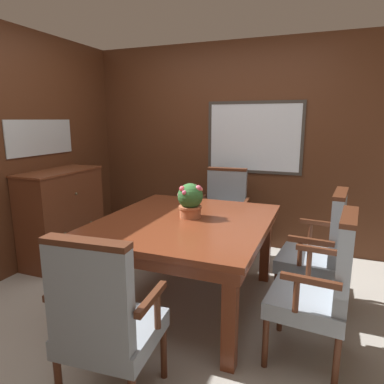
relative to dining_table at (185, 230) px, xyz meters
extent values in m
plane|color=#A39E93|center=(-0.11, -0.27, -0.65)|extent=(14.00, 14.00, 0.00)
cube|color=#4C2816|center=(-0.11, 1.61, 0.57)|extent=(7.20, 0.06, 2.45)
cube|color=white|center=(0.24, 1.57, 0.69)|extent=(1.06, 0.01, 0.78)
cube|color=#38332D|center=(0.24, 1.56, 1.09)|extent=(1.13, 0.02, 0.04)
cube|color=#38332D|center=(0.24, 1.56, 0.28)|extent=(1.13, 0.02, 0.03)
cube|color=#38332D|center=(-0.31, 1.56, 0.69)|extent=(0.04, 0.02, 0.78)
cube|color=#38332D|center=(0.79, 1.56, 0.69)|extent=(0.03, 0.02, 0.78)
cube|color=#B2BCC1|center=(-1.82, 0.35, 0.71)|extent=(0.01, 0.91, 0.37)
cube|color=maroon|center=(-0.57, -0.66, -0.30)|extent=(0.09, 0.09, 0.70)
cube|color=maroon|center=(0.57, -0.66, -0.30)|extent=(0.09, 0.09, 0.70)
cube|color=maroon|center=(-0.57, 0.66, -0.30)|extent=(0.09, 0.09, 0.70)
cube|color=maroon|center=(0.57, 0.66, -0.30)|extent=(0.09, 0.09, 0.70)
cube|color=maroon|center=(0.00, 0.00, 0.00)|extent=(1.28, 1.47, 0.09)
cube|color=maroon|center=(0.00, 0.00, 0.07)|extent=(1.34, 1.53, 0.04)
cylinder|color=#472314|center=(0.81, -0.13, -0.48)|extent=(0.04, 0.04, 0.34)
cylinder|color=#472314|center=(0.77, -0.56, -0.48)|extent=(0.04, 0.04, 0.34)
cylinder|color=#472314|center=(1.23, -0.17, -0.48)|extent=(0.04, 0.04, 0.34)
cylinder|color=#472314|center=(1.19, -0.60, -0.48)|extent=(0.04, 0.04, 0.34)
cube|color=gray|center=(1.00, -0.36, -0.25)|extent=(0.52, 0.53, 0.11)
cube|color=gray|center=(1.20, -0.38, 0.07)|extent=(0.12, 0.45, 0.52)
cube|color=#472314|center=(1.20, -0.38, 0.34)|extent=(0.13, 0.46, 0.03)
cylinder|color=#472314|center=(0.99, -0.11, -0.09)|extent=(0.04, 0.04, 0.21)
cube|color=#472314|center=(1.06, -0.11, 0.01)|extent=(0.34, 0.07, 0.04)
cylinder|color=#472314|center=(0.94, -0.61, -0.09)|extent=(0.04, 0.04, 0.21)
cube|color=#472314|center=(1.01, -0.62, 0.01)|extent=(0.34, 0.07, 0.04)
cylinder|color=#472314|center=(-0.18, 0.82, -0.48)|extent=(0.04, 0.04, 0.34)
cylinder|color=#472314|center=(0.25, 0.85, -0.48)|extent=(0.04, 0.04, 0.34)
cylinder|color=#472314|center=(-0.21, 1.24, -0.48)|extent=(0.04, 0.04, 0.34)
cylinder|color=#472314|center=(0.22, 1.27, -0.48)|extent=(0.04, 0.04, 0.34)
cube|color=gray|center=(0.02, 1.05, -0.25)|extent=(0.52, 0.51, 0.11)
cube|color=gray|center=(0.01, 1.24, 0.07)|extent=(0.45, 0.11, 0.52)
cube|color=#472314|center=(0.01, 1.24, 0.34)|extent=(0.45, 0.12, 0.03)
cylinder|color=#472314|center=(-0.23, 0.99, -0.09)|extent=(0.04, 0.04, 0.21)
cube|color=#472314|center=(-0.24, 1.07, 0.01)|extent=(0.06, 0.33, 0.04)
cylinder|color=#472314|center=(0.27, 1.03, -0.09)|extent=(0.04, 0.04, 0.21)
cube|color=#472314|center=(0.27, 1.10, 0.01)|extent=(0.06, 0.33, 0.04)
cylinder|color=#472314|center=(0.79, 0.55, -0.48)|extent=(0.04, 0.04, 0.34)
cylinder|color=#472314|center=(0.75, 0.12, -0.48)|extent=(0.04, 0.04, 0.34)
cylinder|color=#472314|center=(1.20, 0.51, -0.48)|extent=(0.04, 0.04, 0.34)
cylinder|color=#472314|center=(1.16, 0.08, -0.48)|extent=(0.04, 0.04, 0.34)
cube|color=gray|center=(0.97, 0.31, -0.25)|extent=(0.52, 0.53, 0.11)
cube|color=gray|center=(1.17, 0.29, 0.07)|extent=(0.12, 0.45, 0.52)
cube|color=#472314|center=(1.17, 0.29, 0.34)|extent=(0.13, 0.46, 0.03)
cylinder|color=#472314|center=(0.96, 0.57, -0.09)|extent=(0.04, 0.04, 0.21)
cube|color=#472314|center=(1.04, 0.56, 0.01)|extent=(0.34, 0.07, 0.04)
cylinder|color=#472314|center=(0.91, 0.07, -0.09)|extent=(0.04, 0.04, 0.21)
cube|color=#472314|center=(0.99, 0.06, 0.01)|extent=(0.34, 0.07, 0.04)
cylinder|color=#472314|center=(0.22, -0.88, -0.48)|extent=(0.04, 0.04, 0.34)
cylinder|color=#472314|center=(-0.21, -0.91, -0.48)|extent=(0.04, 0.04, 0.34)
cube|color=gray|center=(0.02, -1.10, -0.25)|extent=(0.52, 0.51, 0.11)
cube|color=gray|center=(0.03, -1.30, 0.07)|extent=(0.45, 0.11, 0.52)
cube|color=#472314|center=(0.03, -1.30, 0.34)|extent=(0.45, 0.12, 0.03)
cylinder|color=#472314|center=(0.27, -1.04, -0.09)|extent=(0.04, 0.04, 0.21)
cube|color=#472314|center=(0.27, -1.12, 0.01)|extent=(0.06, 0.34, 0.04)
cylinder|color=#472314|center=(-0.24, -1.08, -0.09)|extent=(0.04, 0.04, 0.21)
cube|color=#472314|center=(-0.23, -1.15, 0.01)|extent=(0.06, 0.34, 0.04)
cylinder|color=#B2603D|center=(0.01, 0.07, 0.14)|extent=(0.18, 0.18, 0.10)
cylinder|color=#B2603D|center=(0.01, 0.07, 0.18)|extent=(0.19, 0.19, 0.02)
sphere|color=#2D602D|center=(0.01, 0.07, 0.27)|extent=(0.21, 0.21, 0.21)
sphere|color=#EC4D5B|center=(-0.08, 0.11, 0.29)|extent=(0.05, 0.05, 0.05)
sphere|color=#E16768|center=(0.07, 0.14, 0.32)|extent=(0.05, 0.05, 0.05)
sphere|color=#DB536D|center=(0.09, 0.07, 0.34)|extent=(0.05, 0.05, 0.05)
sphere|color=#D5505C|center=(-0.03, 0.01, 0.34)|extent=(0.05, 0.05, 0.05)
sphere|color=#D55173|center=(0.00, -0.02, 0.32)|extent=(0.04, 0.04, 0.04)
sphere|color=#DD5671|center=(-0.09, 0.09, 0.27)|extent=(0.04, 0.04, 0.04)
cube|color=brown|center=(-1.62, 0.35, -0.15)|extent=(0.41, 0.94, 0.99)
cube|color=brown|center=(-1.62, 0.35, 0.35)|extent=(0.42, 0.95, 0.02)
sphere|color=#4C422D|center=(-1.40, 0.35, 0.12)|extent=(0.03, 0.03, 0.03)
sphere|color=#4C422D|center=(-1.40, 0.14, -0.25)|extent=(0.03, 0.03, 0.03)
sphere|color=#4C422D|center=(-1.40, 0.56, -0.25)|extent=(0.03, 0.03, 0.03)
camera|label=1|loc=(1.04, -2.51, 0.90)|focal=32.00mm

